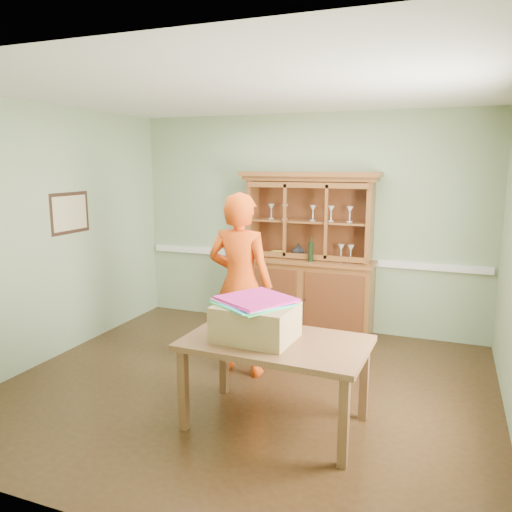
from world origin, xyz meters
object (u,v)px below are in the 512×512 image
at_px(dining_table, 276,350).
at_px(cardboard_box, 256,322).
at_px(china_hutch, 307,277).
at_px(person, 240,285).

xyz_separation_m(dining_table, cardboard_box, (-0.16, -0.03, 0.23)).
height_order(dining_table, cardboard_box, cardboard_box).
height_order(china_hutch, person, china_hutch).
relative_size(china_hutch, dining_table, 1.36).
bearing_deg(cardboard_box, china_hutch, 95.64).
height_order(china_hutch, cardboard_box, china_hutch).
relative_size(cardboard_box, person, 0.33).
bearing_deg(dining_table, china_hutch, 101.51).
bearing_deg(china_hutch, person, -100.84).
relative_size(china_hutch, cardboard_box, 3.29).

